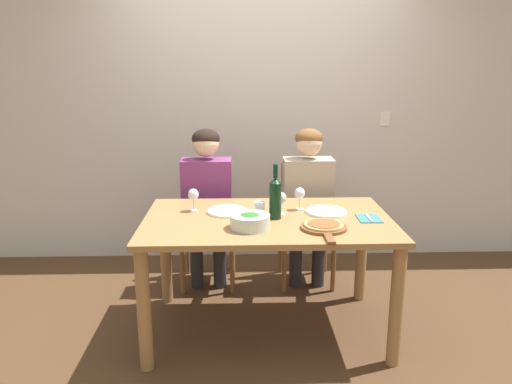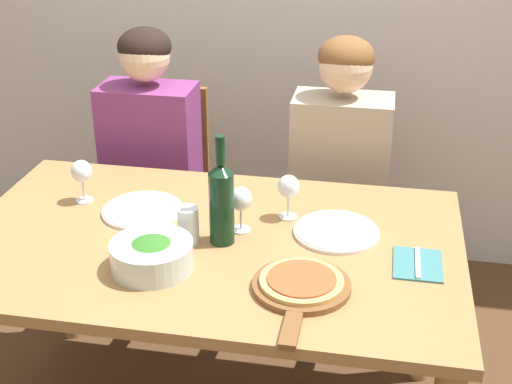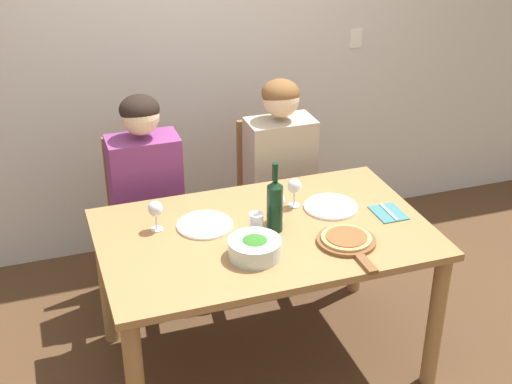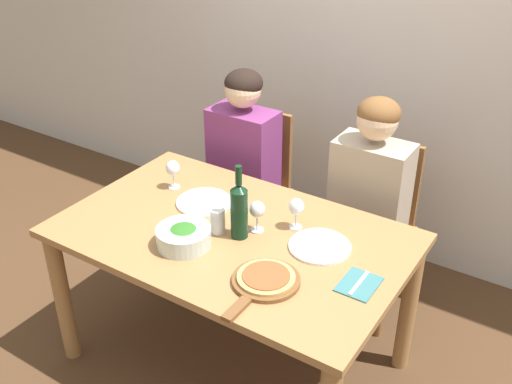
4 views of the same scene
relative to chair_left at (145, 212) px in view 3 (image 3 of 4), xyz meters
The scene contains 17 objects.
ground_plane 1.06m from the chair_left, 62.51° to the right, with size 40.00×40.00×0.00m, color #4C331E.
back_wall 1.09m from the chair_left, 52.29° to the left, with size 10.00×0.06×2.70m.
dining_table 0.94m from the chair_left, 62.51° to the right, with size 1.56×0.97×0.77m.
chair_left is the anchor object (origin of this frame).
chair_right 0.78m from the chair_left, ahead, with size 0.42×0.42×0.95m.
person_woman 0.26m from the chair_left, 90.00° to the right, with size 0.47×0.51×1.25m.
person_man 0.82m from the chair_left, ahead, with size 0.47×0.51×1.25m.
wine_bottle 1.03m from the chair_left, 60.27° to the right, with size 0.08×0.08×0.35m.
broccoli_bowl 1.10m from the chair_left, 72.93° to the right, with size 0.24×0.24×0.09m.
dinner_plate_left 0.76m from the chair_left, 76.06° to the right, with size 0.27×0.27×0.02m.
dinner_plate_right 1.12m from the chair_left, 41.40° to the right, with size 0.27×0.27×0.02m.
pizza_on_board 1.32m from the chair_left, 54.68° to the right, with size 0.27×0.41×0.04m.
wine_glass_left 0.74m from the chair_left, 94.54° to the right, with size 0.07×0.07×0.15m.
wine_glass_right 0.98m from the chair_left, 44.47° to the right, with size 0.07×0.07×0.15m.
wine_glass_centre 0.98m from the chair_left, 55.51° to the right, with size 0.07×0.07×0.15m.
water_tumbler 0.98m from the chair_left, 66.31° to the right, with size 0.07×0.07×0.12m.
fork_on_napkin 1.39m from the chair_left, 39.01° to the right, with size 0.14×0.18×0.01m.
Camera 3 is at (-0.97, -2.73, 2.48)m, focal length 50.00 mm.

